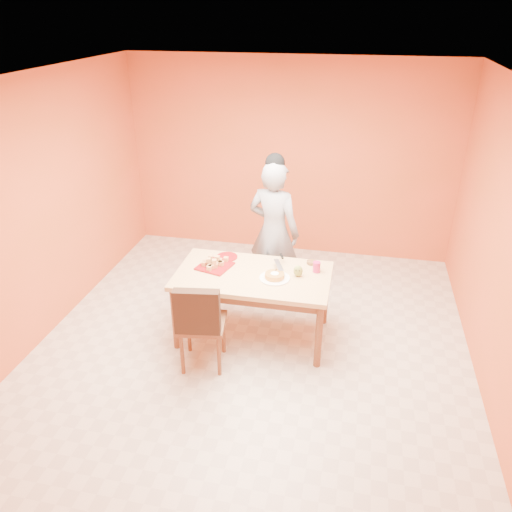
% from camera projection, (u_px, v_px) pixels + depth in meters
% --- Properties ---
extents(floor, '(5.00, 5.00, 0.00)m').
position_uv_depth(floor, '(251.00, 349.00, 5.27)').
color(floor, beige).
rests_on(floor, ground).
extents(ceiling, '(5.00, 5.00, 0.00)m').
position_uv_depth(ceiling, '(249.00, 81.00, 4.04)').
color(ceiling, white).
rests_on(ceiling, wall_back).
extents(wall_back, '(4.50, 0.00, 4.50)m').
position_uv_depth(wall_back, '(290.00, 159.00, 6.83)').
color(wall_back, '#DA5632').
rests_on(wall_back, floor).
extents(wall_left, '(0.00, 5.00, 5.00)m').
position_uv_depth(wall_left, '(35.00, 214.00, 5.07)').
color(wall_left, '#DA5632').
rests_on(wall_left, floor).
extents(wall_right, '(0.00, 5.00, 5.00)m').
position_uv_depth(wall_right, '(508.00, 255.00, 4.24)').
color(wall_right, '#DA5632').
rests_on(wall_right, floor).
extents(dining_table, '(1.60, 0.90, 0.76)m').
position_uv_depth(dining_table, '(253.00, 282.00, 5.21)').
color(dining_table, '#E4B977').
rests_on(dining_table, floor).
extents(dining_chair, '(0.51, 0.58, 0.97)m').
position_uv_depth(dining_chair, '(201.00, 322.00, 4.83)').
color(dining_chair, brown).
rests_on(dining_chair, floor).
extents(pastry_pile, '(0.29, 0.29, 0.09)m').
position_uv_depth(pastry_pile, '(215.00, 261.00, 5.27)').
color(pastry_pile, tan).
rests_on(pastry_pile, pastry_platter).
extents(person, '(0.72, 0.57, 1.73)m').
position_uv_depth(person, '(274.00, 232.00, 5.84)').
color(person, gray).
rests_on(person, floor).
extents(pastry_platter, '(0.40, 0.40, 0.02)m').
position_uv_depth(pastry_platter, '(215.00, 266.00, 5.30)').
color(pastry_platter, maroon).
rests_on(pastry_platter, dining_table).
extents(red_dinner_plate, '(0.27, 0.27, 0.01)m').
position_uv_depth(red_dinner_plate, '(227.00, 257.00, 5.49)').
color(red_dinner_plate, maroon).
rests_on(red_dinner_plate, dining_table).
extents(white_cake_plate, '(0.36, 0.36, 0.01)m').
position_uv_depth(white_cake_plate, '(275.00, 278.00, 5.07)').
color(white_cake_plate, white).
rests_on(white_cake_plate, dining_table).
extents(sponge_cake, '(0.21, 0.21, 0.05)m').
position_uv_depth(sponge_cake, '(275.00, 276.00, 5.06)').
color(sponge_cake, '#F1983E').
rests_on(sponge_cake, white_cake_plate).
extents(cake_server, '(0.15, 0.27, 0.01)m').
position_uv_depth(cake_server, '(279.00, 265.00, 5.20)').
color(cake_server, silver).
rests_on(cake_server, sponge_cake).
extents(egg_ornament, '(0.10, 0.08, 0.12)m').
position_uv_depth(egg_ornament, '(298.00, 271.00, 5.09)').
color(egg_ornament, olive).
rests_on(egg_ornament, dining_table).
extents(magenta_glass, '(0.09, 0.09, 0.11)m').
position_uv_depth(magenta_glass, '(317.00, 267.00, 5.18)').
color(magenta_glass, '#BB1C5B').
rests_on(magenta_glass, dining_table).
extents(checker_tin, '(0.13, 0.13, 0.03)m').
position_uv_depth(checker_tin, '(312.00, 262.00, 5.36)').
color(checker_tin, '#32180D').
rests_on(checker_tin, dining_table).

